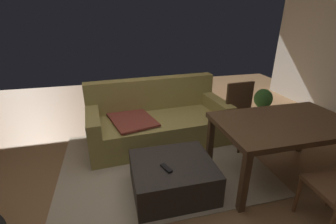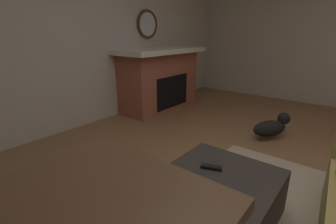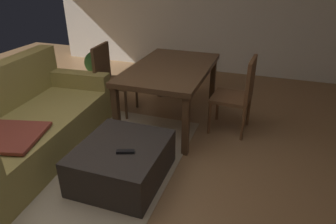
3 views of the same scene
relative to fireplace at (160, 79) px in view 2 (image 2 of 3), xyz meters
name	(u,v)px [view 2 (image 2 of 3)]	position (x,y,z in m)	size (l,w,h in m)	color
floor	(247,210)	(1.69, 2.35, -0.55)	(9.22, 9.22, 0.00)	olive
wall_back_fireplace_side	(52,25)	(1.69, -0.38, 0.89)	(8.08, 0.12, 2.89)	beige
fireplace	(160,79)	(0.00, 0.00, 0.00)	(1.77, 0.76, 1.09)	#9E5642
round_wall_mirror	(148,24)	(0.00, -0.29, 0.94)	(0.50, 0.05, 0.50)	#4C331E
ottoman_coffee_table	(215,201)	(1.97, 2.21, -0.37)	(0.88, 0.77, 0.37)	#2D2826
tv_remote	(211,167)	(1.88, 2.11, -0.17)	(0.05, 0.16, 0.02)	black
small_dog	(272,127)	(0.17, 2.07, -0.38)	(0.51, 0.44, 0.30)	black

